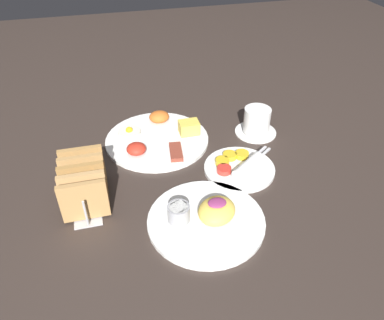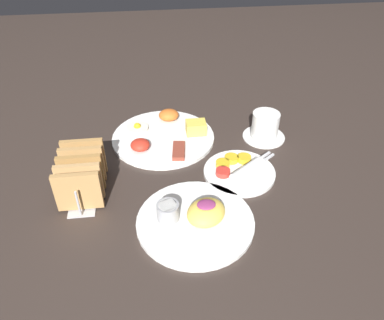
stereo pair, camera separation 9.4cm
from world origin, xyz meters
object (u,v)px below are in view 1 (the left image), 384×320
Objects in this scene: plate_foreground at (206,217)px; plate_breakfast at (159,137)px; plate_condiments at (240,167)px; toast_rack at (84,184)px; coffee_cup at (257,122)px.

plate_breakfast is at bearing 97.04° from plate_foreground.
plate_condiments is 0.20m from plate_foreground.
toast_rack reaches higher than plate_condiments.
coffee_cup is at bearing -6.19° from plate_breakfast.
plate_foreground is 0.28m from toast_rack.
coffee_cup reaches higher than plate_breakfast.
coffee_cup is (0.49, 0.17, -0.01)m from toast_rack.
plate_condiments is at bearing -46.78° from plate_breakfast.
plate_foreground is at bearing -82.96° from plate_breakfast.
plate_breakfast is at bearing 133.22° from plate_condiments.
plate_condiments is at bearing 48.95° from plate_foreground.
plate_breakfast reaches higher than plate_condiments.
plate_breakfast is 1.13× the size of plate_foreground.
plate_breakfast is 0.34m from plate_foreground.
plate_foreground reaches higher than plate_breakfast.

